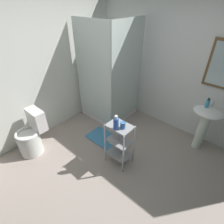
# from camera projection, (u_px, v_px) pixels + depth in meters

# --- Properties ---
(ground_plane) EXTENTS (4.20, 4.20, 0.02)m
(ground_plane) POSITION_uv_depth(u_px,v_px,m) (115.00, 182.00, 2.59)
(ground_plane) COLOR #A4938A
(wall_back) EXTENTS (4.20, 0.14, 2.50)m
(wall_back) POSITION_uv_depth(u_px,v_px,m) (186.00, 67.00, 3.03)
(wall_back) COLOR white
(wall_back) RESTS_ON ground_plane
(wall_left) EXTENTS (0.10, 4.20, 2.50)m
(wall_left) POSITION_uv_depth(u_px,v_px,m) (31.00, 71.00, 2.90)
(wall_left) COLOR white
(wall_left) RESTS_ON ground_plane
(shower_stall) EXTENTS (0.92, 0.92, 2.00)m
(shower_stall) POSITION_uv_depth(u_px,v_px,m) (110.00, 98.00, 3.74)
(shower_stall) COLOR white
(shower_stall) RESTS_ON ground_plane
(pedestal_sink) EXTENTS (0.46, 0.37, 0.81)m
(pedestal_sink) POSITION_uv_depth(u_px,v_px,m) (205.00, 121.00, 2.87)
(pedestal_sink) COLOR white
(pedestal_sink) RESTS_ON ground_plane
(sink_faucet) EXTENTS (0.03, 0.03, 0.10)m
(sink_faucet) POSITION_uv_depth(u_px,v_px,m) (213.00, 103.00, 2.78)
(sink_faucet) COLOR silver
(sink_faucet) RESTS_ON pedestal_sink
(toilet) EXTENTS (0.37, 0.49, 0.76)m
(toilet) POSITION_uv_depth(u_px,v_px,m) (32.00, 136.00, 2.94)
(toilet) COLOR white
(toilet) RESTS_ON ground_plane
(storage_cart) EXTENTS (0.38, 0.28, 0.74)m
(storage_cart) POSITION_uv_depth(u_px,v_px,m) (119.00, 141.00, 2.67)
(storage_cart) COLOR silver
(storage_cart) RESTS_ON ground_plane
(hand_soap_bottle) EXTENTS (0.06, 0.06, 0.16)m
(hand_soap_bottle) POSITION_uv_depth(u_px,v_px,m) (207.00, 103.00, 2.75)
(hand_soap_bottle) COLOR #389ED1
(hand_soap_bottle) RESTS_ON pedestal_sink
(shampoo_bottle_blue) EXTENTS (0.08, 0.08, 0.22)m
(shampoo_bottle_blue) POSITION_uv_depth(u_px,v_px,m) (116.00, 123.00, 2.39)
(shampoo_bottle_blue) COLOR #2650B1
(shampoo_bottle_blue) RESTS_ON storage_cart
(rinse_cup) EXTENTS (0.07, 0.07, 0.10)m
(rinse_cup) POSITION_uv_depth(u_px,v_px,m) (123.00, 125.00, 2.43)
(rinse_cup) COLOR #3870B2
(rinse_cup) RESTS_ON storage_cart
(bath_mat) EXTENTS (0.60, 0.40, 0.02)m
(bath_mat) POSITION_uv_depth(u_px,v_px,m) (103.00, 138.00, 3.37)
(bath_mat) COLOR teal
(bath_mat) RESTS_ON ground_plane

